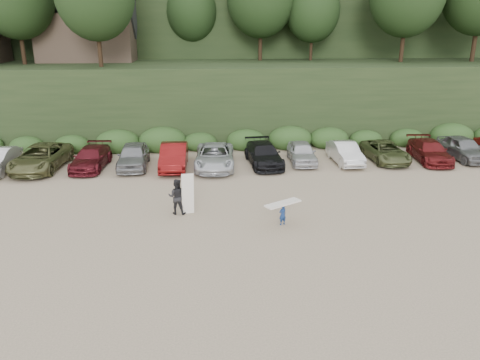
{
  "coord_description": "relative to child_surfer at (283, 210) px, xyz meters",
  "views": [
    {
      "loc": [
        -2.04,
        -20.42,
        9.17
      ],
      "look_at": [
        -0.19,
        3.0,
        1.3
      ],
      "focal_mm": 35.0,
      "sensor_mm": 36.0,
      "label": 1
    }
  ],
  "objects": [
    {
      "name": "ground",
      "position": [
        -1.61,
        0.02,
        -0.77
      ],
      "size": [
        120.0,
        120.0,
        0.0
      ],
      "primitive_type": "plane",
      "color": "tan",
      "rests_on": "ground"
    },
    {
      "name": "parked_cars",
      "position": [
        -2.12,
        10.08,
        -0.01
      ],
      "size": [
        39.61,
        6.34,
        1.62
      ],
      "color": "silver",
      "rests_on": "ground"
    },
    {
      "name": "child_surfer",
      "position": [
        0.0,
        0.0,
        0.0
      ],
      "size": [
        1.89,
        1.42,
        1.13
      ],
      "color": "navy",
      "rests_on": "ground"
    },
    {
      "name": "hillside_backdrop",
      "position": [
        -1.88,
        35.95,
        10.45
      ],
      "size": [
        90.0,
        41.5,
        28.0
      ],
      "color": "black",
      "rests_on": "ground"
    },
    {
      "name": "adult_surfer",
      "position": [
        -5.03,
        1.78,
        0.16
      ],
      "size": [
        1.38,
        0.84,
        2.17
      ],
      "color": "black",
      "rests_on": "ground"
    }
  ]
}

